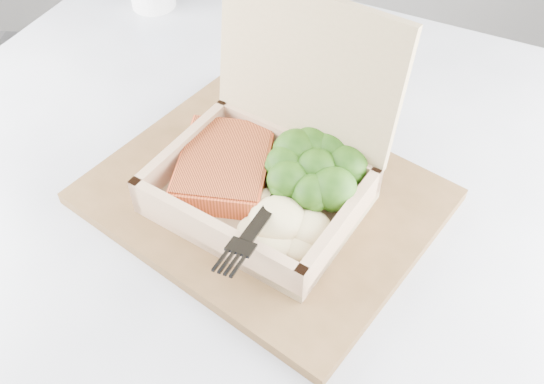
# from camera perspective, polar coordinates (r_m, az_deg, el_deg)

# --- Properties ---
(cafe_table) EXTENTS (1.10, 1.10, 0.75)m
(cafe_table) POSITION_cam_1_polar(r_m,az_deg,el_deg) (0.78, -2.41, -10.59)
(cafe_table) COLOR black
(cafe_table) RESTS_ON floor
(serving_tray) EXTENTS (0.42, 0.40, 0.01)m
(serving_tray) POSITION_cam_1_polar(r_m,az_deg,el_deg) (0.63, -0.81, -0.42)
(serving_tray) COLOR brown
(serving_tray) RESTS_ON cafe_table
(takeout_container) EXTENTS (0.25, 0.25, 0.19)m
(takeout_container) POSITION_cam_1_polar(r_m,az_deg,el_deg) (0.59, 0.16, 3.55)
(takeout_container) COLOR tan
(takeout_container) RESTS_ON serving_tray
(salmon_fillet) EXTENTS (0.09, 0.12, 0.02)m
(salmon_fillet) POSITION_cam_1_polar(r_m,az_deg,el_deg) (0.62, -4.48, 2.50)
(salmon_fillet) COLOR #DA542A
(salmon_fillet) RESTS_ON takeout_container
(broccoli_pile) EXTENTS (0.11, 0.11, 0.04)m
(broccoli_pile) POSITION_cam_1_polar(r_m,az_deg,el_deg) (0.60, 4.14, 1.74)
(broccoli_pile) COLOR #336516
(broccoli_pile) RESTS_ON takeout_container
(mashed_potatoes) EXTENTS (0.09, 0.08, 0.03)m
(mashed_potatoes) POSITION_cam_1_polar(r_m,az_deg,el_deg) (0.56, 0.51, -2.56)
(mashed_potatoes) COLOR beige
(mashed_potatoes) RESTS_ON takeout_container
(plastic_fork) EXTENTS (0.06, 0.16, 0.03)m
(plastic_fork) POSITION_cam_1_polar(r_m,az_deg,el_deg) (0.57, 0.63, 0.07)
(plastic_fork) COLOR black
(plastic_fork) RESTS_ON mashed_potatoes
(receipt) EXTENTS (0.14, 0.17, 0.00)m
(receipt) POSITION_cam_1_polar(r_m,az_deg,el_deg) (0.75, 5.79, 8.62)
(receipt) COLOR white
(receipt) RESTS_ON cafe_table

